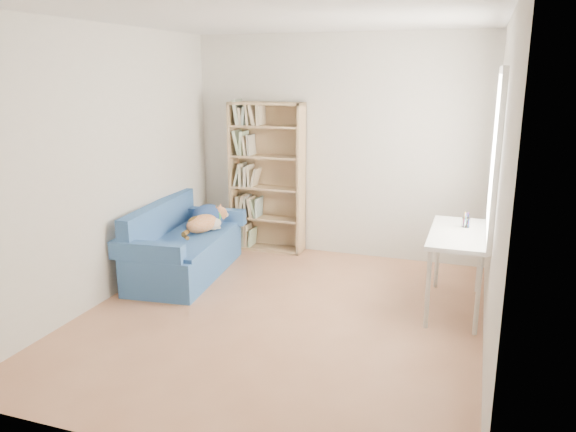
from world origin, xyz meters
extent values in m
plane|color=#A86D4B|center=(0.00, 0.00, 0.00)|extent=(4.00, 4.00, 0.00)
cube|color=silver|center=(0.00, 2.00, 1.30)|extent=(3.50, 0.04, 2.60)
cube|color=silver|center=(0.00, -2.00, 1.30)|extent=(3.50, 0.04, 2.60)
cube|color=silver|center=(-1.75, 0.00, 1.30)|extent=(0.04, 4.00, 2.60)
cube|color=silver|center=(1.75, 0.00, 1.30)|extent=(0.04, 4.00, 2.60)
cube|color=white|center=(0.00, 0.00, 2.60)|extent=(3.50, 4.00, 0.04)
cube|color=white|center=(1.75, 0.60, 1.50)|extent=(0.01, 1.20, 1.30)
cube|color=#27508D|center=(-1.35, 0.71, 0.20)|extent=(0.91, 1.66, 0.40)
cube|color=#27508D|center=(-1.66, 0.71, 0.59)|extent=(0.30, 1.60, 0.39)
cube|color=#27508D|center=(-1.35, 1.43, 0.49)|extent=(0.76, 0.22, 0.18)
cube|color=#27508D|center=(-1.35, -0.02, 0.49)|extent=(0.76, 0.22, 0.18)
cube|color=#27508D|center=(-1.33, 0.71, 0.42)|extent=(0.88, 1.53, 0.04)
ellipsoid|color=navy|center=(-1.32, 1.21, 0.54)|extent=(0.37, 0.40, 0.28)
ellipsoid|color=#B24B14|center=(-1.25, 0.92, 0.53)|extent=(0.32, 0.49, 0.19)
ellipsoid|color=silver|center=(-1.19, 1.05, 0.51)|extent=(0.17, 0.22, 0.12)
ellipsoid|color=#39260F|center=(-1.29, 0.86, 0.58)|extent=(0.18, 0.25, 0.09)
sphere|color=#B24B14|center=(-1.23, 1.25, 0.58)|extent=(0.17, 0.17, 0.17)
cone|color=#B24B14|center=(-1.25, 1.29, 0.65)|extent=(0.07, 0.08, 0.08)
cone|color=#B24B14|center=(-1.25, 1.21, 0.65)|extent=(0.07, 0.08, 0.08)
cylinder|color=green|center=(-1.24, 1.17, 0.55)|extent=(0.13, 0.06, 0.13)
cylinder|color=#39260F|center=(-1.28, 0.65, 0.49)|extent=(0.09, 0.19, 0.06)
cube|color=tan|center=(-1.27, 1.84, 0.91)|extent=(0.03, 0.28, 1.82)
cube|color=tan|center=(-0.39, 1.84, 0.91)|extent=(0.03, 0.28, 1.82)
cube|color=tan|center=(-0.83, 1.84, 1.80)|extent=(0.91, 0.28, 0.03)
cube|color=tan|center=(-0.83, 1.84, 0.01)|extent=(0.91, 0.28, 0.03)
cube|color=tan|center=(-0.83, 1.97, 0.91)|extent=(0.91, 0.02, 1.82)
cube|color=silver|center=(1.48, 0.71, 0.73)|extent=(0.51, 1.11, 0.04)
cylinder|color=silver|center=(1.68, 1.22, 0.35)|extent=(0.04, 0.04, 0.71)
cylinder|color=silver|center=(1.68, 0.21, 0.35)|extent=(0.04, 0.04, 0.71)
cylinder|color=silver|center=(1.27, 1.22, 0.35)|extent=(0.04, 0.04, 0.71)
cylinder|color=silver|center=(1.27, 0.21, 0.35)|extent=(0.04, 0.04, 0.71)
cylinder|color=white|center=(1.53, 0.91, 0.79)|extent=(0.08, 0.08, 0.09)
camera|label=1|loc=(1.61, -4.43, 2.17)|focal=35.00mm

